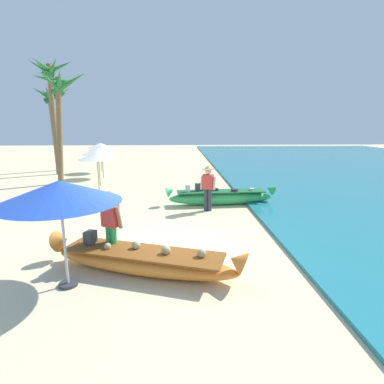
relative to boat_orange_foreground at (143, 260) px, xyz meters
name	(u,v)px	position (x,y,z in m)	size (l,w,h in m)	color
ground_plane	(164,249)	(0.38, 1.22, -0.27)	(80.00, 80.00, 0.00)	beige
boat_orange_foreground	(143,260)	(0.00, 0.00, 0.00)	(4.31, 2.04, 0.78)	orange
boat_green_midground	(220,197)	(2.40, 5.49, 0.04)	(4.37, 0.90, 0.84)	#38B760
person_vendor_hatted	(208,185)	(1.82, 4.65, 0.69)	(0.58, 0.44, 1.66)	#333842
person_tourist_customer	(111,223)	(-0.74, 0.51, 0.67)	(0.57, 0.45, 1.66)	green
patio_umbrella_large	(60,192)	(-1.39, -0.49, 1.59)	(2.21, 2.21, 2.08)	#B7B7BC
parasol_row_0	(97,156)	(-2.71, 7.22, 1.48)	(1.60, 1.60, 1.91)	#8E6B47
parasol_row_1	(98,151)	(-3.24, 9.51, 1.48)	(1.60, 1.60, 1.91)	#8E6B47
parasol_row_2	(102,148)	(-3.66, 11.96, 1.48)	(1.60, 1.60, 1.91)	#8E6B47
parasol_row_3	(100,145)	(-4.25, 14.06, 1.48)	(1.60, 1.60, 1.91)	#8E6B47
palm_tree_tall_inland	(51,105)	(-7.50, 15.02, 4.05)	(2.38, 2.55, 5.52)	brown
palm_tree_leaning_seaward	(59,94)	(-5.15, 10.16, 4.27)	(2.78, 2.43, 5.69)	brown
palm_tree_mid_cluster	(51,82)	(-6.78, 13.44, 5.25)	(2.60, 2.35, 6.87)	brown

